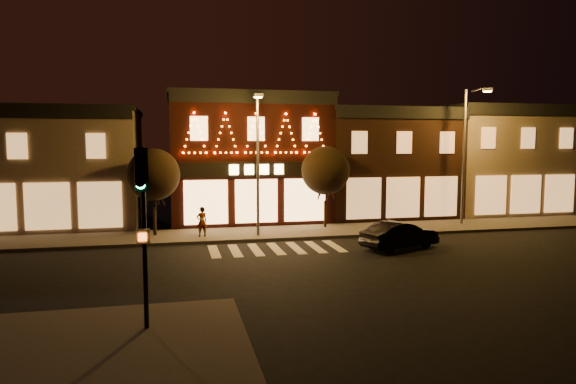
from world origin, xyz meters
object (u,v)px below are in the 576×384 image
object	(u,v)px
streetlamp_mid	(258,154)
pedestrian	(202,222)
traffic_signal_near	(143,202)
dark_sedan	(400,235)

from	to	relation	value
streetlamp_mid	pedestrian	distance (m)	4.72
traffic_signal_near	dark_sedan	size ratio (longest dim) A/B	1.21
traffic_signal_near	pedestrian	world-z (taller)	traffic_signal_near
dark_sedan	pedestrian	world-z (taller)	pedestrian
dark_sedan	pedestrian	xyz separation A→B (m)	(-9.33, 4.58, 0.29)
pedestrian	dark_sedan	bearing A→B (deg)	137.13
streetlamp_mid	dark_sedan	world-z (taller)	streetlamp_mid
streetlamp_mid	traffic_signal_near	bearing A→B (deg)	-119.73
traffic_signal_near	streetlamp_mid	bearing A→B (deg)	63.26
traffic_signal_near	streetlamp_mid	size ratio (longest dim) A/B	0.65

